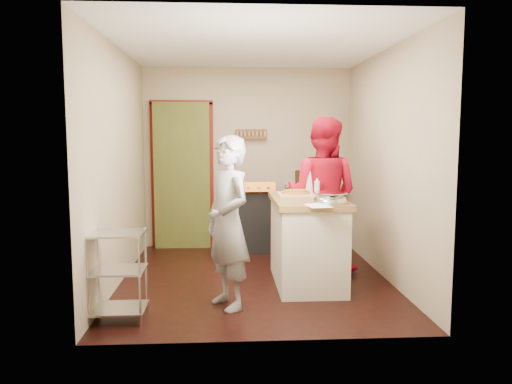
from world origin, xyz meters
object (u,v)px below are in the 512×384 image
at_px(wire_shelving, 118,271).
at_px(stove, 252,219).
at_px(island, 307,239).
at_px(person_stripe, 228,223).
at_px(person_red, 322,195).

bearing_deg(wire_shelving, stove, 63.15).
bearing_deg(island, stove, 107.52).
relative_size(person_stripe, person_red, 0.89).
height_order(wire_shelving, person_red, person_red).
distance_m(island, person_stripe, 1.16).
relative_size(island, person_stripe, 0.87).
height_order(stove, person_stripe, person_stripe).
distance_m(stove, island, 1.73).
bearing_deg(person_stripe, person_red, 108.86).
bearing_deg(person_stripe, wire_shelving, -103.36).
distance_m(wire_shelving, person_red, 2.65).
height_order(stove, wire_shelving, stove).
relative_size(stove, person_red, 0.54).
distance_m(person_stripe, person_red, 1.69).
bearing_deg(person_red, island, 91.81).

